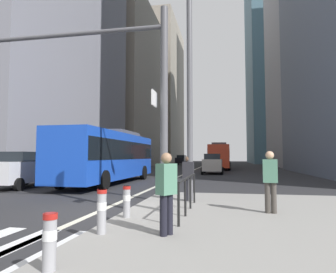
{
  "coord_description": "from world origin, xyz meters",
  "views": [
    {
      "loc": [
        3.82,
        -8.72,
        1.69
      ],
      "look_at": [
        -5.04,
        37.42,
        4.85
      ],
      "focal_mm": 31.67,
      "sensor_mm": 36.0,
      "label": 1
    }
  ],
  "objects": [
    {
      "name": "median_island",
      "position": [
        5.5,
        -1.0,
        0.07
      ],
      "size": [
        9.0,
        10.0,
        0.15
      ],
      "primitive_type": "cube",
      "color": "gray",
      "rests_on": "ground"
    },
    {
      "name": "office_tower_right_mid",
      "position": [
        17.0,
        44.21,
        21.39
      ],
      "size": [
        10.12,
        16.96,
        42.78
      ],
      "primitive_type": "cube",
      "color": "#9E9EA3",
      "rests_on": "ground"
    },
    {
      "name": "bollard_left",
      "position": [
        1.38,
        -3.07,
        0.64
      ],
      "size": [
        0.2,
        0.2,
        0.88
      ],
      "color": "#99999E",
      "rests_on": "median_island"
    },
    {
      "name": "office_tower_left_far",
      "position": [
        -16.0,
        73.63,
        19.86
      ],
      "size": [
        13.92,
        24.23,
        39.72
      ],
      "primitive_type": "cube",
      "color": "gray",
      "rests_on": "ground"
    },
    {
      "name": "pedestrian_waiting",
      "position": [
        2.67,
        -2.92,
        1.04
      ],
      "size": [
        0.41,
        0.45,
        1.61
      ],
      "color": "black",
      "rests_on": "median_island"
    },
    {
      "name": "ground_plane",
      "position": [
        0.0,
        20.0,
        0.0
      ],
      "size": [
        160.0,
        160.0,
        0.0
      ],
      "primitive_type": "plane",
      "color": "#28282B"
    },
    {
      "name": "car_receding_near",
      "position": [
        2.64,
        20.46,
        0.99
      ],
      "size": [
        2.07,
        4.09,
        1.94
      ],
      "color": "#B2A899",
      "rests_on": "ground"
    },
    {
      "name": "pedestrian_walking",
      "position": [
        2.55,
        1.63,
        1.01
      ],
      "size": [
        0.39,
        0.25,
        1.56
      ],
      "color": "black",
      "rests_on": "median_island"
    },
    {
      "name": "car_oncoming_mid",
      "position": [
        -4.72,
        50.01,
        0.99
      ],
      "size": [
        2.18,
        4.34,
        1.94
      ],
      "color": "black",
      "rests_on": "ground"
    },
    {
      "name": "office_tower_left_mid",
      "position": [
        -16.0,
        44.93,
        14.52
      ],
      "size": [
        13.9,
        25.56,
        29.05
      ],
      "primitive_type": "cube",
      "color": "gray",
      "rests_on": "ground"
    },
    {
      "name": "pedestrian_far",
      "position": [
        5.03,
        -0.17,
        1.09
      ],
      "size": [
        0.4,
        0.27,
        1.69
      ],
      "color": "#423D38",
      "rests_on": "median_island"
    },
    {
      "name": "street_lamp_post",
      "position": [
        2.62,
        1.63,
        5.28
      ],
      "size": [
        5.5,
        0.32,
        8.0
      ],
      "color": "#56565B",
      "rests_on": "median_island"
    },
    {
      "name": "office_tower_right_far",
      "position": [
        17.0,
        69.47,
        27.33
      ],
      "size": [
        13.77,
        22.6,
        54.66
      ],
      "primitive_type": "cube",
      "color": "slate",
      "rests_on": "ground"
    },
    {
      "name": "pedestrian_railing",
      "position": [
        2.8,
        -0.45,
        0.85
      ],
      "size": [
        0.06,
        3.48,
        0.98
      ],
      "color": "black",
      "rests_on": "median_island"
    },
    {
      "name": "lane_centre_line",
      "position": [
        0.0,
        30.0,
        0.01
      ],
      "size": [
        0.2,
        80.0,
        0.01
      ],
      "primitive_type": "cube",
      "color": "beige",
      "rests_on": "ground"
    },
    {
      "name": "city_bus_blue_oncoming",
      "position": [
        -3.31,
        8.92,
        1.84
      ],
      "size": [
        2.77,
        11.11,
        3.4
      ],
      "color": "blue",
      "rests_on": "ground"
    },
    {
      "name": "sedan_white_oncoming",
      "position": [
        -7.04,
        5.74,
        0.99
      ],
      "size": [
        2.04,
        4.3,
        1.94
      ],
      "color": "silver",
      "rests_on": "ground"
    },
    {
      "name": "traffic_signal_gantry",
      "position": [
        -0.08,
        -0.33,
        4.13
      ],
      "size": [
        6.48,
        0.65,
        6.0
      ],
      "color": "#515156",
      "rests_on": "median_island"
    },
    {
      "name": "city_bus_red_distant",
      "position": [
        3.1,
        47.79,
        1.84
      ],
      "size": [
        2.92,
        11.12,
        3.4
      ],
      "color": "red",
      "rests_on": "ground"
    },
    {
      "name": "bollard_right",
      "position": [
        1.36,
        -1.46,
        0.59
      ],
      "size": [
        0.2,
        0.2,
        0.79
      ],
      "color": "#99999E",
      "rests_on": "median_island"
    },
    {
      "name": "city_bus_red_receding",
      "position": [
        3.17,
        31.69,
        1.84
      ],
      "size": [
        2.84,
        11.81,
        3.4
      ],
      "color": "red",
      "rests_on": "ground"
    },
    {
      "name": "bollard_front",
      "position": [
        1.47,
        -5.0,
        0.58
      ],
      "size": [
        0.2,
        0.2,
        0.77
      ],
      "color": "#99999E",
      "rests_on": "median_island"
    }
  ]
}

